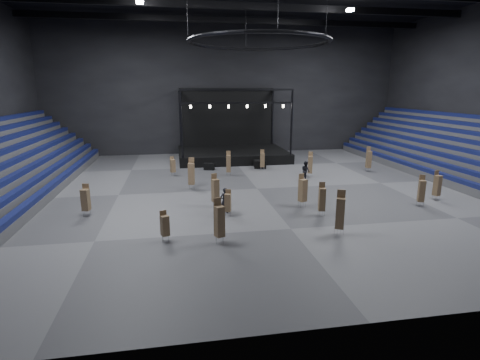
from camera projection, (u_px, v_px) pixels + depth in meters
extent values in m
plane|color=#535356|center=(257.00, 189.00, 35.00)|extent=(50.00, 50.00, 0.00)
cube|color=black|center=(226.00, 90.00, 52.97)|extent=(50.00, 0.20, 18.00)
cube|color=black|center=(392.00, 91.00, 12.77)|extent=(50.00, 0.20, 18.00)
cube|color=#49494B|center=(8.00, 196.00, 31.37)|extent=(7.20, 40.00, 0.75)
cube|color=#0E1540|center=(49.00, 187.00, 31.78)|extent=(0.59, 40.00, 0.40)
cube|color=#49494B|center=(2.00, 192.00, 31.21)|extent=(6.30, 40.00, 1.50)
cube|color=#0E1540|center=(37.00, 179.00, 31.45)|extent=(0.59, 40.00, 0.40)
cube|color=#0E1540|center=(24.00, 171.00, 31.13)|extent=(0.59, 40.00, 0.40)
cube|color=#0E1540|center=(11.00, 162.00, 30.80)|extent=(0.59, 40.00, 0.40)
cube|color=#49494B|center=(460.00, 176.00, 38.45)|extent=(7.20, 40.00, 0.75)
cube|color=#0E1540|center=(432.00, 172.00, 37.77)|extent=(0.59, 40.00, 0.40)
cube|color=#49494B|center=(465.00, 172.00, 38.44)|extent=(6.30, 40.00, 1.50)
cube|color=#0E1540|center=(441.00, 164.00, 37.74)|extent=(0.59, 40.00, 0.40)
cube|color=#49494B|center=(469.00, 169.00, 38.42)|extent=(5.40, 40.00, 2.25)
cube|color=#0E1540|center=(450.00, 157.00, 37.72)|extent=(0.59, 40.00, 0.40)
cube|color=#49494B|center=(474.00, 165.00, 38.41)|extent=(4.50, 40.00, 3.00)
cube|color=#0E1540|center=(459.00, 149.00, 37.69)|extent=(0.59, 40.00, 0.40)
cube|color=#49494B|center=(478.00, 161.00, 38.40)|extent=(3.60, 40.00, 3.75)
cube|color=#0E1540|center=(468.00, 141.00, 37.66)|extent=(0.59, 40.00, 0.40)
cube|color=#0E1540|center=(477.00, 134.00, 37.63)|extent=(0.59, 40.00, 0.40)
cube|color=black|center=(232.00, 155.00, 49.70)|extent=(14.00, 10.00, 1.20)
cube|color=black|center=(227.00, 117.00, 53.20)|extent=(13.30, 0.30, 8.00)
cylinder|color=black|center=(182.00, 124.00, 43.14)|extent=(0.24, 0.24, 7.80)
cylinder|color=black|center=(180.00, 118.00, 51.94)|extent=(0.24, 0.24, 7.80)
cylinder|color=black|center=(292.00, 123.00, 45.32)|extent=(0.24, 0.24, 7.80)
cylinder|color=black|center=(272.00, 117.00, 54.13)|extent=(0.24, 0.24, 7.80)
cube|color=black|center=(238.00, 90.00, 43.30)|extent=(13.40, 0.25, 0.25)
cube|color=black|center=(227.00, 90.00, 52.11)|extent=(13.40, 0.25, 0.25)
cube|color=black|center=(238.00, 103.00, 43.66)|extent=(13.40, 0.20, 0.20)
cylinder|color=white|center=(191.00, 107.00, 42.84)|extent=(0.24, 0.24, 0.35)
cylinder|color=white|center=(210.00, 107.00, 43.21)|extent=(0.24, 0.24, 0.35)
cylinder|color=white|center=(229.00, 106.00, 43.57)|extent=(0.24, 0.24, 0.35)
cylinder|color=white|center=(247.00, 106.00, 43.94)|extent=(0.24, 0.24, 0.35)
cylinder|color=white|center=(265.00, 106.00, 44.30)|extent=(0.24, 0.24, 0.35)
cylinder|color=white|center=(283.00, 106.00, 44.66)|extent=(0.24, 0.24, 0.35)
torus|color=black|center=(259.00, 42.00, 31.92)|extent=(12.30, 12.30, 0.30)
cylinder|color=black|center=(327.00, 13.00, 32.32)|extent=(0.04, 0.04, 5.00)
cylinder|color=black|center=(246.00, 22.00, 37.07)|extent=(0.04, 0.04, 5.00)
cylinder|color=black|center=(187.00, 8.00, 30.34)|extent=(0.04, 0.04, 5.00)
cube|color=black|center=(244.00, 6.00, 37.63)|extent=(49.00, 0.35, 0.70)
cube|color=black|center=(232.00, 20.00, 45.29)|extent=(49.00, 0.35, 0.70)
cube|color=white|center=(140.00, 2.00, 33.24)|extent=(0.60, 0.60, 0.25)
cube|color=white|center=(350.00, 10.00, 36.55)|extent=(0.60, 0.60, 0.25)
cube|color=black|center=(209.00, 167.00, 43.07)|extent=(1.30, 0.97, 0.78)
cube|color=black|center=(260.00, 165.00, 43.76)|extent=(1.51, 1.04, 0.91)
cube|color=black|center=(259.00, 163.00, 44.87)|extent=(1.25, 0.65, 0.83)
cylinder|color=silver|center=(419.00, 205.00, 29.57)|extent=(0.03, 0.03, 0.38)
cylinder|color=silver|center=(416.00, 203.00, 29.91)|extent=(0.03, 0.03, 0.38)
cylinder|color=silver|center=(423.00, 204.00, 29.63)|extent=(0.03, 0.03, 0.38)
cylinder|color=silver|center=(421.00, 203.00, 29.97)|extent=(0.03, 0.03, 0.38)
cube|color=#826447|center=(421.00, 191.00, 29.52)|extent=(0.58, 0.58, 1.72)
cube|color=#826447|center=(422.00, 181.00, 29.51)|extent=(0.43, 0.20, 0.95)
cylinder|color=silver|center=(83.00, 214.00, 27.24)|extent=(0.03, 0.03, 0.43)
cylinder|color=silver|center=(85.00, 212.00, 27.63)|extent=(0.03, 0.03, 0.43)
cylinder|color=silver|center=(89.00, 214.00, 27.31)|extent=(0.03, 0.03, 0.43)
cylinder|color=silver|center=(90.00, 212.00, 27.70)|extent=(0.03, 0.03, 0.43)
cube|color=#826447|center=(86.00, 200.00, 27.23)|extent=(0.63, 0.63, 1.58)
cube|color=#826447|center=(86.00, 189.00, 27.26)|extent=(0.50, 0.18, 0.87)
cylinder|color=silver|center=(226.00, 214.00, 27.27)|extent=(0.03, 0.03, 0.36)
cylinder|color=silver|center=(225.00, 213.00, 27.59)|extent=(0.03, 0.03, 0.36)
cylinder|color=silver|center=(231.00, 214.00, 27.32)|extent=(0.03, 0.03, 0.36)
cylinder|color=silver|center=(230.00, 213.00, 27.64)|extent=(0.03, 0.03, 0.36)
cube|color=#826447|center=(228.00, 203.00, 27.26)|extent=(0.55, 0.55, 1.32)
cube|color=#826447|center=(228.00, 194.00, 27.28)|extent=(0.40, 0.19, 0.72)
cylinder|color=silver|center=(261.00, 169.00, 42.80)|extent=(0.03, 0.03, 0.39)
cylinder|color=silver|center=(260.00, 168.00, 43.15)|extent=(0.03, 0.03, 0.39)
cylinder|color=silver|center=(264.00, 169.00, 42.86)|extent=(0.03, 0.03, 0.39)
cylinder|color=silver|center=(263.00, 168.00, 43.21)|extent=(0.03, 0.03, 0.39)
cube|color=#826447|center=(262.00, 160.00, 42.77)|extent=(0.51, 0.51, 1.60)
cube|color=#826447|center=(262.00, 153.00, 42.78)|extent=(0.45, 0.11, 0.88)
cylinder|color=silver|center=(217.00, 241.00, 22.42)|extent=(0.03, 0.03, 0.43)
cylinder|color=silver|center=(216.00, 238.00, 22.80)|extent=(0.03, 0.03, 0.43)
cylinder|color=silver|center=(223.00, 241.00, 22.48)|extent=(0.03, 0.03, 0.43)
cylinder|color=silver|center=(223.00, 238.00, 22.87)|extent=(0.03, 0.03, 0.43)
cube|color=#826447|center=(219.00, 221.00, 22.37)|extent=(0.67, 0.67, 1.90)
cube|color=#826447|center=(217.00, 206.00, 22.33)|extent=(0.48, 0.25, 1.05)
cylinder|color=silver|center=(213.00, 205.00, 29.40)|extent=(0.03, 0.03, 0.41)
cylinder|color=silver|center=(213.00, 204.00, 29.77)|extent=(0.03, 0.03, 0.41)
cylinder|color=silver|center=(218.00, 205.00, 29.47)|extent=(0.03, 0.03, 0.41)
cylinder|color=silver|center=(218.00, 203.00, 29.84)|extent=(0.03, 0.03, 0.41)
cube|color=#826447|center=(215.00, 191.00, 29.36)|extent=(0.64, 0.64, 1.81)
cube|color=#826447|center=(214.00, 180.00, 29.33)|extent=(0.46, 0.23, 1.00)
cylinder|color=silver|center=(190.00, 187.00, 34.61)|extent=(0.03, 0.03, 0.45)
cylinder|color=silver|center=(189.00, 186.00, 35.02)|extent=(0.03, 0.03, 0.45)
cylinder|color=silver|center=(194.00, 187.00, 34.68)|extent=(0.03, 0.03, 0.45)
cylinder|color=silver|center=(194.00, 186.00, 35.09)|extent=(0.03, 0.03, 0.45)
cube|color=#826447|center=(191.00, 174.00, 34.56)|extent=(0.65, 0.65, 2.00)
cube|color=#826447|center=(191.00, 163.00, 34.55)|extent=(0.52, 0.18, 1.10)
cylinder|color=silver|center=(309.00, 175.00, 39.51)|extent=(0.03, 0.03, 0.40)
cylinder|color=silver|center=(307.00, 175.00, 39.87)|extent=(0.03, 0.03, 0.40)
cylinder|color=silver|center=(312.00, 175.00, 39.57)|extent=(0.03, 0.03, 0.40)
cylinder|color=silver|center=(311.00, 174.00, 39.94)|extent=(0.03, 0.03, 0.40)
cube|color=#826447|center=(310.00, 165.00, 39.46)|extent=(0.61, 0.61, 1.83)
cube|color=#826447|center=(311.00, 156.00, 39.45)|extent=(0.45, 0.21, 1.01)
cylinder|color=silver|center=(162.00, 239.00, 22.71)|extent=(0.03, 0.03, 0.37)
cylinder|color=silver|center=(163.00, 237.00, 23.05)|extent=(0.03, 0.03, 0.37)
cylinder|color=silver|center=(168.00, 239.00, 22.77)|extent=(0.03, 0.03, 0.37)
cylinder|color=silver|center=(168.00, 237.00, 23.11)|extent=(0.03, 0.03, 0.37)
cube|color=#826447|center=(165.00, 226.00, 22.72)|extent=(0.59, 0.59, 1.26)
cube|color=#826447|center=(163.00, 216.00, 22.73)|extent=(0.41, 0.23, 0.69)
cylinder|color=silver|center=(171.00, 174.00, 39.97)|extent=(0.03, 0.03, 0.39)
cylinder|color=silver|center=(171.00, 174.00, 40.32)|extent=(0.03, 0.03, 0.39)
cylinder|color=silver|center=(175.00, 174.00, 40.03)|extent=(0.03, 0.03, 0.39)
cylinder|color=silver|center=(175.00, 174.00, 40.38)|extent=(0.03, 0.03, 0.39)
cube|color=#826447|center=(173.00, 166.00, 39.97)|extent=(0.60, 0.60, 1.37)
cube|color=#826447|center=(172.00, 160.00, 39.98)|extent=(0.44, 0.21, 0.75)
cylinder|color=silver|center=(320.00, 214.00, 27.36)|extent=(0.03, 0.03, 0.38)
cylinder|color=silver|center=(318.00, 212.00, 27.70)|extent=(0.03, 0.03, 0.38)
cylinder|color=silver|center=(324.00, 214.00, 27.42)|extent=(0.03, 0.03, 0.38)
cylinder|color=silver|center=(323.00, 212.00, 27.76)|extent=(0.03, 0.03, 0.38)
cube|color=#826447|center=(322.00, 199.00, 27.31)|extent=(0.53, 0.53, 1.70)
cube|color=#826447|center=(322.00, 188.00, 27.31)|extent=(0.44, 0.13, 0.94)
cylinder|color=silver|center=(227.00, 174.00, 40.06)|extent=(0.03, 0.03, 0.39)
cylinder|color=silver|center=(227.00, 173.00, 40.42)|extent=(0.03, 0.03, 0.39)
cylinder|color=silver|center=(231.00, 174.00, 40.12)|extent=(0.03, 0.03, 0.39)
cylinder|color=silver|center=(230.00, 173.00, 40.48)|extent=(0.03, 0.03, 0.39)
cube|color=#826447|center=(228.00, 164.00, 40.01)|extent=(0.54, 0.54, 1.82)
cube|color=#826447|center=(228.00, 155.00, 40.00)|extent=(0.46, 0.12, 1.00)
cylinder|color=silver|center=(301.00, 205.00, 29.40)|extent=(0.03, 0.03, 0.44)
cylinder|color=silver|center=(299.00, 203.00, 29.81)|extent=(0.03, 0.03, 0.44)
cylinder|color=silver|center=(306.00, 204.00, 29.47)|extent=(0.03, 0.03, 0.44)
cylinder|color=silver|center=(304.00, 203.00, 29.88)|extent=(0.03, 0.03, 0.44)
cube|color=#826447|center=(303.00, 190.00, 29.38)|extent=(0.70, 0.70, 1.77)
cube|color=#826447|center=(301.00, 179.00, 29.36)|extent=(0.49, 0.26, 0.98)
cylinder|color=silver|center=(337.00, 233.00, 23.67)|extent=(0.03, 0.03, 0.45)
cylinder|color=silver|center=(334.00, 230.00, 24.08)|extent=(0.03, 0.03, 0.45)
cylinder|color=silver|center=(343.00, 232.00, 23.74)|extent=(0.03, 0.03, 0.45)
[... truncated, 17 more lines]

